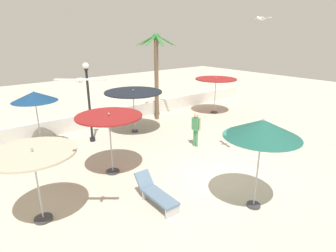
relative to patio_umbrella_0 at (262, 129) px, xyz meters
The scene contains 14 objects.
ground_plane 3.25m from the patio_umbrella_0, 76.10° to the left, with size 56.00×56.00×0.00m, color beige.
boundary_wall 11.23m from the patio_umbrella_0, 87.73° to the left, with size 25.20×0.30×0.90m, color silver.
patio_umbrella_0 is the anchor object (origin of this frame).
patio_umbrella_1 9.96m from the patio_umbrella_0, 113.88° to the left, with size 2.01×2.01×2.96m.
patio_umbrella_2 5.61m from the patio_umbrella_0, 116.08° to the left, with size 2.55×2.55×2.54m.
patio_umbrella_3 11.32m from the patio_umbrella_0, 48.33° to the left, with size 2.84×2.84×2.55m.
patio_umbrella_4 6.69m from the patio_umbrella_0, 146.86° to the left, with size 2.42×2.42×2.40m.
patio_umbrella_5 8.70m from the patio_umbrella_0, 83.83° to the left, with size 3.19×3.19×2.47m.
palm_tree_1 10.47m from the patio_umbrella_0, 70.65° to the left, with size 2.52×2.54×5.43m.
lamp_post_0 8.97m from the patio_umbrella_0, 100.23° to the left, with size 0.32×0.32×4.07m.
lounge_chair_0 3.98m from the patio_umbrella_0, 137.25° to the left, with size 0.61×1.90×0.83m.
guest_2 5.57m from the patio_umbrella_0, 66.45° to the left, with size 0.28×0.56×1.73m.
seagull_0 5.34m from the patio_umbrella_0, 159.37° to the left, with size 0.99×0.83×0.14m.
seagull_1 4.21m from the patio_umbrella_0, 40.52° to the left, with size 0.42×0.91×0.14m.
Camera 1 is at (-7.56, -6.04, 5.42)m, focal length 29.64 mm.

